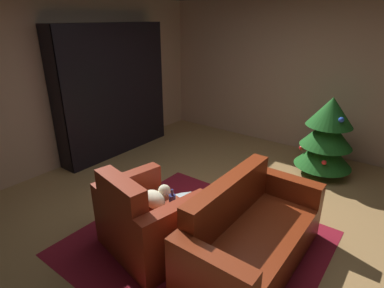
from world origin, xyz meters
TOP-DOWN VIEW (x-y plane):
  - ground_plane at (0.00, 0.00)m, footprint 6.69×6.69m
  - wall_back at (0.00, 2.81)m, footprint 5.69×0.06m
  - wall_left at (-2.82, 0.00)m, footprint 0.06×5.67m
  - area_rug at (0.04, -0.46)m, footprint 2.41×2.27m
  - bookshelf_unit at (-2.56, 0.83)m, footprint 0.36×2.06m
  - armchair_red at (-0.32, -0.81)m, footprint 1.07×0.93m
  - couch_red at (0.58, -0.36)m, footprint 0.77×1.66m
  - coffee_table at (-0.02, -0.49)m, footprint 0.69×0.69m
  - book_stack_on_table at (-0.02, -0.44)m, footprint 0.23×0.17m
  - bottle_on_table at (-0.17, -0.61)m, footprint 0.07×0.07m
  - decorated_tree at (0.60, 1.98)m, footprint 0.83×0.83m

SIDE VIEW (x-z plane):
  - ground_plane at x=0.00m, z-range 0.00..0.00m
  - area_rug at x=0.04m, z-range 0.00..0.01m
  - couch_red at x=0.58m, z-range -0.13..0.70m
  - armchair_red at x=-0.32m, z-range -0.13..0.78m
  - coffee_table at x=-0.02m, z-range 0.17..0.58m
  - book_stack_on_table at x=-0.02m, z-range 0.41..0.54m
  - bottle_on_table at x=-0.17m, z-range 0.39..0.63m
  - decorated_tree at x=0.60m, z-range 0.02..1.22m
  - bookshelf_unit at x=-2.56m, z-range 0.00..2.15m
  - wall_back at x=0.00m, z-range 0.00..2.54m
  - wall_left at x=-2.82m, z-range 0.00..2.54m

